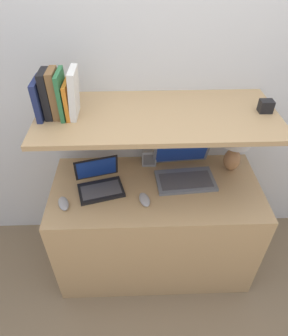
% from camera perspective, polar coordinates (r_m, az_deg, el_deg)
% --- Properties ---
extents(ground_plane, '(12.00, 12.00, 0.00)m').
position_cam_1_polar(ground_plane, '(2.31, 2.37, -23.06)').
color(ground_plane, '#7A664C').
extents(wall_back, '(6.00, 0.05, 2.40)m').
position_cam_1_polar(wall_back, '(1.94, 1.92, 13.80)').
color(wall_back, silver).
rests_on(wall_back, ground_plane).
extents(desk, '(1.32, 0.63, 0.76)m').
position_cam_1_polar(desk, '(2.16, 2.07, -10.96)').
color(desk, tan).
rests_on(desk, ground_plane).
extents(back_riser, '(1.32, 0.04, 1.21)m').
position_cam_1_polar(back_riser, '(2.23, 1.66, -0.56)').
color(back_riser, silver).
rests_on(back_riser, ground_plane).
extents(shelf, '(1.32, 0.57, 0.03)m').
position_cam_1_polar(shelf, '(1.66, 2.60, 9.89)').
color(shelf, tan).
rests_on(shelf, back_riser).
extents(table_lamp, '(0.18, 0.18, 0.35)m').
position_cam_1_polar(table_lamp, '(1.97, 17.16, 4.78)').
color(table_lamp, '#B27A4C').
rests_on(table_lamp, desk).
extents(laptop_large, '(0.39, 0.33, 0.24)m').
position_cam_1_polar(laptop_large, '(1.94, 7.65, -0.44)').
color(laptop_large, slate).
rests_on(laptop_large, desk).
extents(laptop_small, '(0.32, 0.28, 0.19)m').
position_cam_1_polar(laptop_small, '(1.87, -8.47, -2.83)').
color(laptop_small, black).
rests_on(laptop_small, desk).
extents(computer_mouse, '(0.09, 0.13, 0.03)m').
position_cam_1_polar(computer_mouse, '(1.78, 0.09, -6.02)').
color(computer_mouse, '#99999E').
rests_on(computer_mouse, desk).
extents(second_mouse, '(0.09, 0.13, 0.03)m').
position_cam_1_polar(second_mouse, '(1.82, -15.09, -6.54)').
color(second_mouse, '#99999E').
rests_on(second_mouse, desk).
extents(router_box, '(0.10, 0.09, 0.12)m').
position_cam_1_polar(router_box, '(2.03, 0.94, 2.33)').
color(router_box, gray).
rests_on(router_box, desk).
extents(book_navy, '(0.03, 0.18, 0.20)m').
position_cam_1_polar(book_navy, '(1.67, -19.27, 12.43)').
color(book_navy, navy).
rests_on(book_navy, shelf).
extents(book_black, '(0.04, 0.13, 0.25)m').
position_cam_1_polar(book_black, '(1.65, -17.99, 13.19)').
color(book_black, black).
rests_on(book_black, shelf).
extents(book_brown, '(0.04, 0.13, 0.25)m').
position_cam_1_polar(book_brown, '(1.64, -16.61, 13.39)').
color(book_brown, brown).
rests_on(book_brown, shelf).
extents(book_green, '(0.02, 0.17, 0.24)m').
position_cam_1_polar(book_green, '(1.63, -15.38, 13.34)').
color(book_green, '#2D7042').
rests_on(book_green, shelf).
extents(book_orange, '(0.02, 0.16, 0.19)m').
position_cam_1_polar(book_orange, '(1.64, -14.25, 12.57)').
color(book_orange, orange).
rests_on(book_orange, shelf).
extents(book_white, '(0.05, 0.16, 0.26)m').
position_cam_1_polar(book_white, '(1.62, -13.23, 13.69)').
color(book_white, silver).
rests_on(book_white, shelf).
extents(shelf_gadget, '(0.07, 0.06, 0.07)m').
position_cam_1_polar(shelf_gadget, '(1.78, 22.20, 10.85)').
color(shelf_gadget, black).
rests_on(shelf_gadget, shelf).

